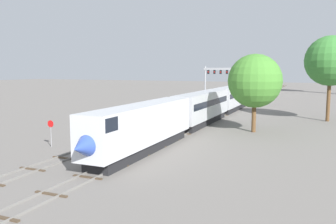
% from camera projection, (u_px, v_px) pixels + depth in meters
% --- Properties ---
extents(ground_plane, '(400.00, 400.00, 0.00)m').
position_uv_depth(ground_plane, '(108.00, 157.00, 33.17)').
color(ground_plane, slate).
extents(track_main, '(2.60, 200.00, 0.16)m').
position_uv_depth(track_main, '(248.00, 102.00, 87.13)').
color(track_main, slate).
rests_on(track_main, ground).
extents(track_near, '(2.60, 160.00, 0.16)m').
position_uv_depth(track_near, '(202.00, 110.00, 71.03)').
color(track_near, slate).
rests_on(track_near, ground).
extents(passenger_train, '(3.04, 118.87, 4.80)m').
position_uv_depth(passenger_train, '(243.00, 94.00, 80.50)').
color(passenger_train, silver).
rests_on(passenger_train, ground).
extents(signal_gantry, '(12.10, 0.49, 8.88)m').
position_uv_depth(signal_gantry, '(230.00, 77.00, 78.00)').
color(signal_gantry, '#999BA0').
rests_on(signal_gantry, ground).
extents(stop_sign, '(0.76, 0.08, 2.88)m').
position_uv_depth(stop_sign, '(51.00, 130.00, 37.33)').
color(stop_sign, gray).
rests_on(stop_sign, ground).
extents(trackside_tree_left, '(7.00, 7.00, 10.23)m').
position_uv_depth(trackside_tree_left, '(255.00, 81.00, 45.66)').
color(trackside_tree_left, brown).
rests_on(trackside_tree_left, ground).
extents(trackside_tree_mid, '(7.86, 7.86, 13.47)m').
position_uv_depth(trackside_tree_mid, '(331.00, 61.00, 54.85)').
color(trackside_tree_mid, brown).
rests_on(trackside_tree_mid, ground).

